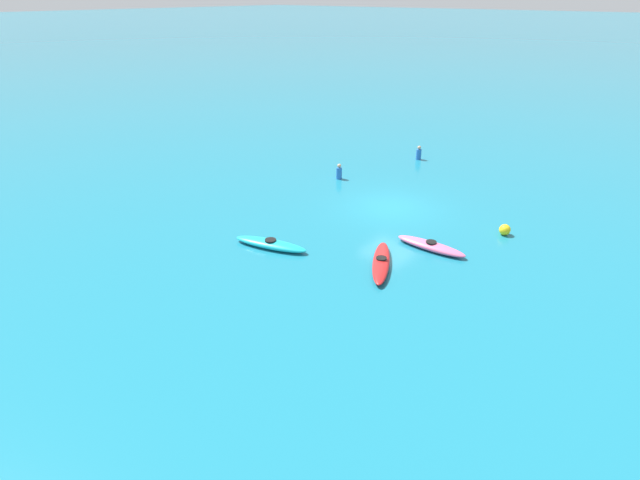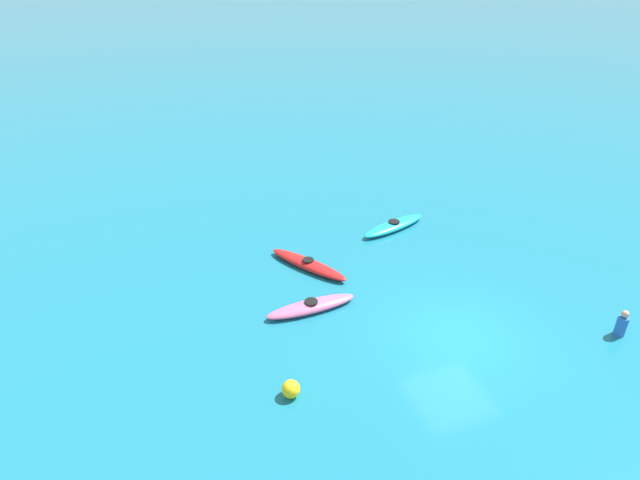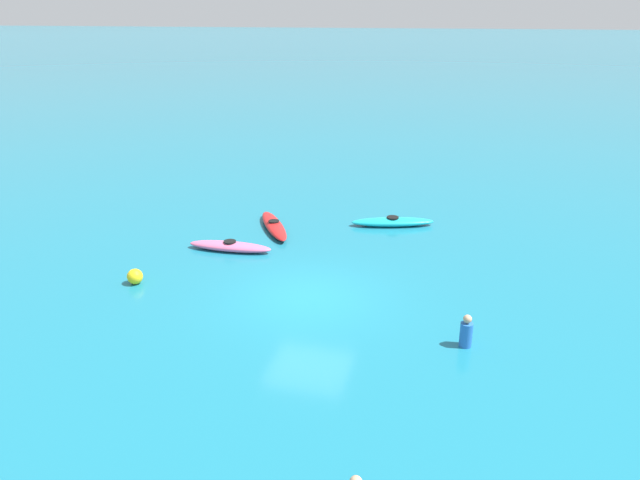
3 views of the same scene
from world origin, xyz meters
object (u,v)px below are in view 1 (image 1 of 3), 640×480
kayak_red (381,262)px  buoy_yellow (505,230)px  person_by_kayaks (419,153)px  kayak_pink (431,246)px  person_near_shore (339,172)px  kayak_cyan (271,244)px

kayak_red → buoy_yellow: buoy_yellow is taller
kayak_red → person_by_kayaks: person_by_kayaks is taller
buoy_yellow → kayak_pink: bearing=-28.2°
buoy_yellow → person_near_shore: person_near_shore is taller
kayak_pink → person_by_kayaks: person_by_kayaks is taller
kayak_red → kayak_pink: size_ratio=1.08×
kayak_cyan → person_near_shore: bearing=-160.1°
buoy_yellow → person_by_kayaks: size_ratio=0.55×
kayak_cyan → buoy_yellow: buoy_yellow is taller
buoy_yellow → person_by_kayaks: person_by_kayaks is taller
kayak_cyan → person_near_shore: person_near_shore is taller
person_by_kayaks → buoy_yellow: bearing=49.3°
kayak_pink → buoy_yellow: size_ratio=6.26×
person_near_shore → person_by_kayaks: (-6.14, 1.58, 0.00)m
kayak_cyan → kayak_red: bearing=110.3°
buoy_yellow → person_by_kayaks: (-7.31, -8.50, 0.14)m
kayak_red → buoy_yellow: 6.34m
kayak_red → kayak_pink: same height
person_by_kayaks → kayak_pink: bearing=32.3°
kayak_cyan → kayak_pink: (-4.10, 5.18, -0.00)m
kayak_cyan → person_near_shore: (-8.60, -3.12, 0.22)m
kayak_red → person_by_kayaks: size_ratio=3.73×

